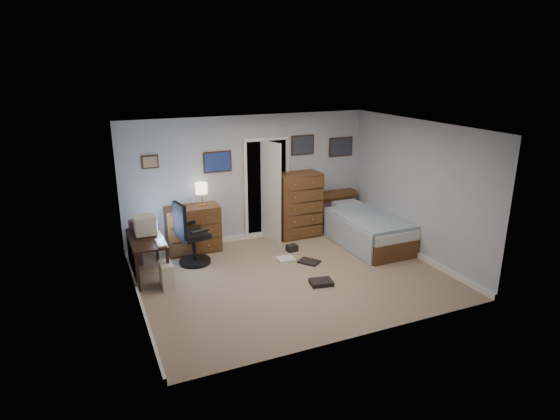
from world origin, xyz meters
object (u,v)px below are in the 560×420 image
(computer_desk, at_px, (142,247))
(office_chair, at_px, (190,241))
(low_dresser, at_px, (193,229))
(bed, at_px, (366,229))
(tall_dresser, at_px, (298,205))

(computer_desk, xyz_separation_m, office_chair, (0.85, 0.17, -0.07))
(office_chair, bearing_deg, low_dresser, 59.94)
(bed, bearing_deg, computer_desk, 176.49)
(computer_desk, relative_size, bed, 0.59)
(computer_desk, xyz_separation_m, bed, (4.27, -0.23, -0.21))
(low_dresser, bearing_deg, computer_desk, -142.25)
(computer_desk, distance_m, low_dresser, 1.30)
(low_dresser, distance_m, bed, 3.38)
(computer_desk, xyz_separation_m, low_dresser, (1.04, 0.77, -0.08))
(tall_dresser, height_order, bed, tall_dresser)
(low_dresser, bearing_deg, tall_dresser, 0.70)
(office_chair, distance_m, low_dresser, 0.62)
(computer_desk, distance_m, office_chair, 0.87)
(low_dresser, distance_m, tall_dresser, 2.20)
(office_chair, bearing_deg, tall_dresser, 1.09)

